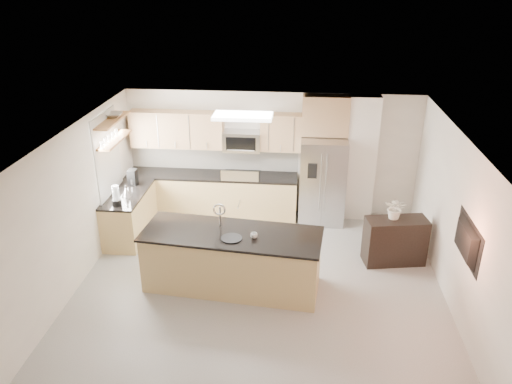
# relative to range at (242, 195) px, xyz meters

# --- Properties ---
(floor) EXTENTS (6.50, 6.50, 0.00)m
(floor) POSITION_rel_range_xyz_m (0.60, -2.92, -0.47)
(floor) COLOR #A09E99
(floor) RESTS_ON ground
(ceiling) EXTENTS (6.00, 6.50, 0.02)m
(ceiling) POSITION_rel_range_xyz_m (0.60, -2.92, 2.13)
(ceiling) COLOR white
(ceiling) RESTS_ON wall_back
(wall_back) EXTENTS (6.00, 0.02, 2.60)m
(wall_back) POSITION_rel_range_xyz_m (0.60, 0.33, 0.83)
(wall_back) COLOR beige
(wall_back) RESTS_ON floor
(wall_left) EXTENTS (0.02, 6.50, 2.60)m
(wall_left) POSITION_rel_range_xyz_m (-2.40, -2.92, 0.83)
(wall_left) COLOR beige
(wall_left) RESTS_ON floor
(wall_right) EXTENTS (0.02, 6.50, 2.60)m
(wall_right) POSITION_rel_range_xyz_m (3.60, -2.92, 0.83)
(wall_right) COLOR beige
(wall_right) RESTS_ON floor
(back_counter) EXTENTS (3.55, 0.66, 1.44)m
(back_counter) POSITION_rel_range_xyz_m (-0.63, 0.01, -0.00)
(back_counter) COLOR tan
(back_counter) RESTS_ON floor
(left_counter) EXTENTS (0.66, 1.50, 0.92)m
(left_counter) POSITION_rel_range_xyz_m (-2.07, -1.07, -0.01)
(left_counter) COLOR tan
(left_counter) RESTS_ON floor
(range) EXTENTS (0.76, 0.64, 1.14)m
(range) POSITION_rel_range_xyz_m (0.00, 0.00, 0.00)
(range) COLOR black
(range) RESTS_ON floor
(upper_cabinets) EXTENTS (3.50, 0.33, 0.75)m
(upper_cabinets) POSITION_rel_range_xyz_m (-0.70, 0.16, 1.35)
(upper_cabinets) COLOR tan
(upper_cabinets) RESTS_ON wall_back
(microwave) EXTENTS (0.76, 0.40, 0.40)m
(microwave) POSITION_rel_range_xyz_m (0.00, 0.12, 1.16)
(microwave) COLOR #ACACAF
(microwave) RESTS_ON upper_cabinets
(refrigerator) EXTENTS (0.92, 0.78, 1.78)m
(refrigerator) POSITION_rel_range_xyz_m (1.66, -0.05, 0.42)
(refrigerator) COLOR #ACACAF
(refrigerator) RESTS_ON floor
(partition_column) EXTENTS (0.60, 0.30, 2.60)m
(partition_column) POSITION_rel_range_xyz_m (2.42, 0.18, 0.83)
(partition_column) COLOR white
(partition_column) RESTS_ON floor
(window) EXTENTS (0.04, 1.15, 1.65)m
(window) POSITION_rel_range_xyz_m (-2.38, -1.07, 1.18)
(window) COLOR white
(window) RESTS_ON wall_left
(shelf_lower) EXTENTS (0.30, 1.20, 0.04)m
(shelf_lower) POSITION_rel_range_xyz_m (-2.25, -0.97, 1.48)
(shelf_lower) COLOR #945D3B
(shelf_lower) RESTS_ON wall_left
(shelf_upper) EXTENTS (0.30, 1.20, 0.04)m
(shelf_upper) POSITION_rel_range_xyz_m (-2.25, -0.97, 1.85)
(shelf_upper) COLOR #945D3B
(shelf_upper) RESTS_ON wall_left
(ceiling_fixture) EXTENTS (1.00, 0.50, 0.06)m
(ceiling_fixture) POSITION_rel_range_xyz_m (0.20, -1.32, 2.09)
(ceiling_fixture) COLOR white
(ceiling_fixture) RESTS_ON ceiling
(island) EXTENTS (2.96, 1.32, 1.42)m
(island) POSITION_rel_range_xyz_m (0.15, -2.57, 0.03)
(island) COLOR tan
(island) RESTS_ON floor
(credenza) EXTENTS (1.13, 0.63, 0.85)m
(credenza) POSITION_rel_range_xyz_m (2.93, -1.57, -0.05)
(credenza) COLOR black
(credenza) RESTS_ON floor
(cup) EXTENTS (0.13, 0.13, 0.09)m
(cup) POSITION_rel_range_xyz_m (0.52, -2.70, 0.56)
(cup) COLOR silver
(cup) RESTS_ON island
(platter) EXTENTS (0.38, 0.38, 0.02)m
(platter) POSITION_rel_range_xyz_m (0.18, -2.75, 0.53)
(platter) COLOR black
(platter) RESTS_ON island
(blender) EXTENTS (0.17, 0.17, 0.39)m
(blender) POSITION_rel_range_xyz_m (-2.07, -1.61, 0.61)
(blender) COLOR black
(blender) RESTS_ON left_counter
(kettle) EXTENTS (0.18, 0.18, 0.23)m
(kettle) POSITION_rel_range_xyz_m (-2.02, -1.24, 0.55)
(kettle) COLOR #ACACAF
(kettle) RESTS_ON left_counter
(coffee_maker) EXTENTS (0.16, 0.20, 0.30)m
(coffee_maker) POSITION_rel_range_xyz_m (-2.09, -0.63, 0.59)
(coffee_maker) COLOR black
(coffee_maker) RESTS_ON left_counter
(bowl) EXTENTS (0.43, 0.43, 0.10)m
(bowl) POSITION_rel_range_xyz_m (-2.25, -0.82, 1.91)
(bowl) COLOR #ACACAF
(bowl) RESTS_ON shelf_upper
(flower_vase) EXTENTS (0.67, 0.63, 0.60)m
(flower_vase) POSITION_rel_range_xyz_m (2.88, -1.54, 0.68)
(flower_vase) COLOR white
(flower_vase) RESTS_ON credenza
(television) EXTENTS (0.14, 1.08, 0.62)m
(television) POSITION_rel_range_xyz_m (3.51, -3.12, 0.88)
(television) COLOR black
(television) RESTS_ON wall_right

